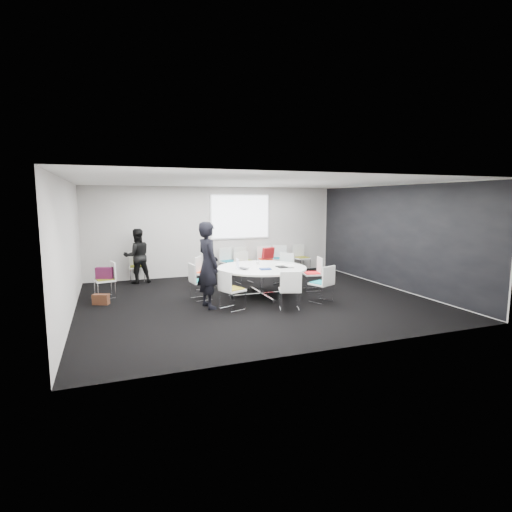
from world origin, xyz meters
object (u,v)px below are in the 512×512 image
object	(u,v)px
chair_ring_h	(321,291)
maroon_bag	(104,273)
chair_back_d	(280,264)
person_back	(137,256)
chair_spare_left	(106,287)
laptop	(245,268)
conference_table	(262,275)
cup	(258,263)
chair_ring_f	(232,297)
chair_back_a	(229,267)
chair_back_c	(266,265)
chair_back_b	(244,266)
chair_ring_e	(200,288)
chair_ring_b	(283,275)
chair_ring_g	(290,298)
chair_ring_c	(244,273)
chair_ring_a	(312,280)
chair_back_e	(301,263)
person_main	(208,265)
chair_ring_d	(205,279)
brown_bag	(101,299)
chair_person_back	(138,273)

from	to	relation	value
chair_ring_h	maroon_bag	bearing A→B (deg)	131.66
chair_back_d	person_back	size ratio (longest dim) A/B	0.56
chair_spare_left	laptop	bearing A→B (deg)	-123.83
conference_table	cup	size ratio (longest dim) A/B	24.65
chair_ring_f	chair_back_a	distance (m)	3.99
chair_back_c	cup	world-z (taller)	chair_back_c
chair_back_b	chair_back_c	size ratio (longest dim) A/B	1.00
chair_back_a	person_back	xyz separation A→B (m)	(-2.78, -0.17, 0.51)
chair_ring_e	chair_ring_h	xyz separation A→B (m)	(2.62, -1.24, 0.00)
chair_back_c	chair_back_a	bearing A→B (deg)	2.96
laptop	chair_ring_b	bearing A→B (deg)	-67.57
chair_ring_g	chair_spare_left	size ratio (longest dim) A/B	1.00
chair_ring_c	chair_ring_a	bearing A→B (deg)	122.39
chair_ring_g	chair_back_e	distance (m)	4.90
chair_back_c	person_main	bearing A→B (deg)	56.13
chair_ring_e	chair_back_a	size ratio (longest dim) A/B	1.00
chair_back_c	chair_spare_left	size ratio (longest dim) A/B	1.00
chair_ring_d	chair_spare_left	size ratio (longest dim) A/B	1.00
chair_ring_c	chair_ring_f	world-z (taller)	same
brown_bag	chair_ring_a	bearing A→B (deg)	-4.28
person_main	cup	size ratio (longest dim) A/B	21.36
conference_table	cup	xyz separation A→B (m)	(0.03, 0.37, 0.24)
chair_back_a	chair_back_b	size ratio (longest dim) A/B	1.00
chair_person_back	chair_ring_f	bearing A→B (deg)	117.72
chair_ring_e	person_main	distance (m)	1.03
chair_ring_a	chair_ring_b	distance (m)	1.04
chair_ring_g	cup	world-z (taller)	chair_ring_g
chair_back_e	maroon_bag	bearing A→B (deg)	7.10
cup	chair_back_e	bearing A→B (deg)	44.34
chair_back_b	laptop	world-z (taller)	chair_back_b
chair_back_b	brown_bag	world-z (taller)	chair_back_b
chair_ring_b	chair_ring_c	world-z (taller)	same
chair_ring_g	person_main	distance (m)	1.93
chair_back_a	chair_back_b	distance (m)	0.50
conference_table	chair_person_back	xyz separation A→B (m)	(-2.80, 2.86, -0.26)
chair_back_d	cup	size ratio (longest dim) A/B	9.78
chair_ring_f	chair_ring_h	size ratio (longest dim) A/B	1.00
chair_ring_d	cup	size ratio (longest dim) A/B	9.78
cup	chair_person_back	bearing A→B (deg)	138.64
chair_ring_h	chair_back_a	size ratio (longest dim) A/B	1.00
chair_ring_h	person_main	xyz separation A→B (m)	(-2.60, 0.47, 0.69)
chair_spare_left	chair_ring_c	bearing A→B (deg)	-94.73
chair_ring_b	chair_person_back	bearing A→B (deg)	28.12
chair_back_e	maroon_bag	size ratio (longest dim) A/B	2.20
chair_ring_c	chair_spare_left	size ratio (longest dim) A/B	1.00
chair_person_back	brown_bag	size ratio (longest dim) A/B	2.44
conference_table	chair_ring_e	bearing A→B (deg)	174.69
chair_ring_f	cup	size ratio (longest dim) A/B	9.78
chair_ring_a	chair_back_b	world-z (taller)	same
person_back	chair_ring_g	bearing A→B (deg)	116.05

